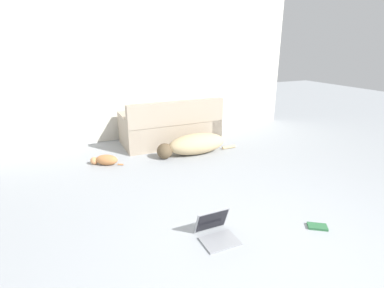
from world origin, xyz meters
The scene contains 7 objects.
ground_plane centered at (0.00, 0.00, 0.00)m, with size 20.00×20.00×0.00m, color #999EA3.
wall_back centered at (0.00, 4.22, 1.36)m, with size 6.55×0.06×2.72m.
couch centered at (0.39, 3.59, 0.28)m, with size 1.73×0.88×0.83m.
dog centered at (0.54, 2.87, 0.17)m, with size 1.44×0.43×0.34m.
cat centered at (-0.89, 3.01, 0.08)m, with size 0.48×0.34×0.16m.
laptop_open centered at (-0.23, 0.74, 0.08)m, with size 0.34×0.35×0.26m.
book_green centered at (0.78, 0.44, 0.01)m, with size 0.22×0.20×0.02m.
Camera 1 is at (-1.45, -1.39, 1.77)m, focal length 28.00 mm.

